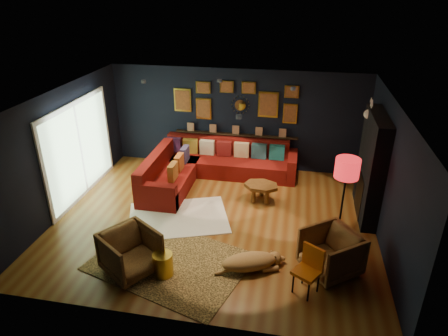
% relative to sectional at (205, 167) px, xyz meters
% --- Properties ---
extents(floor, '(6.50, 6.50, 0.00)m').
position_rel_sectional_xyz_m(floor, '(0.61, -1.81, -0.32)').
color(floor, brown).
rests_on(floor, ground).
extents(room_walls, '(6.50, 6.50, 6.50)m').
position_rel_sectional_xyz_m(room_walls, '(0.61, -1.81, 1.27)').
color(room_walls, black).
rests_on(room_walls, ground).
extents(sectional, '(3.41, 2.69, 0.86)m').
position_rel_sectional_xyz_m(sectional, '(0.00, 0.00, 0.00)').
color(sectional, maroon).
rests_on(sectional, ground).
extents(ledge, '(3.20, 0.12, 0.04)m').
position_rel_sectional_xyz_m(ledge, '(0.61, 0.87, 0.60)').
color(ledge, black).
rests_on(ledge, room_walls).
extents(gallery_wall, '(3.15, 0.04, 1.02)m').
position_rel_sectional_xyz_m(gallery_wall, '(0.60, 0.91, 1.48)').
color(gallery_wall, gold).
rests_on(gallery_wall, room_walls).
extents(sunburst_mirror, '(0.47, 0.16, 0.47)m').
position_rel_sectional_xyz_m(sunburst_mirror, '(0.71, 0.91, 1.38)').
color(sunburst_mirror, silver).
rests_on(sunburst_mirror, room_walls).
extents(fireplace, '(0.31, 1.60, 2.20)m').
position_rel_sectional_xyz_m(fireplace, '(3.71, -0.91, 0.70)').
color(fireplace, black).
rests_on(fireplace, ground).
extents(deer_head, '(0.50, 0.28, 0.45)m').
position_rel_sectional_xyz_m(deer_head, '(3.75, -0.41, 1.73)').
color(deer_head, white).
rests_on(deer_head, fireplace).
extents(sliding_door, '(0.06, 2.80, 2.20)m').
position_rel_sectional_xyz_m(sliding_door, '(-2.60, -1.21, 0.78)').
color(sliding_door, white).
rests_on(sliding_door, ground).
extents(ceiling_spots, '(3.30, 2.50, 0.06)m').
position_rel_sectional_xyz_m(ceiling_spots, '(0.61, -1.01, 2.24)').
color(ceiling_spots, black).
rests_on(ceiling_spots, room_walls).
extents(shag_rug, '(2.41, 2.08, 0.03)m').
position_rel_sectional_xyz_m(shag_rug, '(-0.15, -1.88, -0.31)').
color(shag_rug, white).
rests_on(shag_rug, ground).
extents(leopard_rug, '(3.07, 2.58, 0.01)m').
position_rel_sectional_xyz_m(leopard_rug, '(0.12, -3.29, -0.32)').
color(leopard_rug, tan).
rests_on(leopard_rug, ground).
extents(coffee_table, '(0.86, 0.69, 0.39)m').
position_rel_sectional_xyz_m(coffee_table, '(1.47, -0.82, 0.02)').
color(coffee_table, brown).
rests_on(coffee_table, shag_rug).
extents(pouf, '(0.56, 0.56, 0.37)m').
position_rel_sectional_xyz_m(pouf, '(-0.67, -1.38, -0.11)').
color(pouf, maroon).
rests_on(pouf, shag_rug).
extents(armchair_left, '(1.11, 1.13, 0.86)m').
position_rel_sectional_xyz_m(armchair_left, '(-0.44, -3.64, 0.11)').
color(armchair_left, '#BF7D3B').
rests_on(armchair_left, ground).
extents(armchair_right, '(1.13, 1.14, 0.86)m').
position_rel_sectional_xyz_m(armchair_right, '(2.88, -3.01, 0.11)').
color(armchair_right, '#BF7D3B').
rests_on(armchair_right, ground).
extents(gold_stool, '(0.34, 0.34, 0.42)m').
position_rel_sectional_xyz_m(gold_stool, '(0.11, -3.63, -0.11)').
color(gold_stool, gold).
rests_on(gold_stool, ground).
extents(orange_chair, '(0.52, 0.52, 0.81)m').
position_rel_sectional_xyz_m(orange_chair, '(2.52, -3.55, 0.15)').
color(orange_chair, black).
rests_on(orange_chair, ground).
extents(floor_lamp, '(0.45, 0.45, 1.64)m').
position_rel_sectional_xyz_m(floor_lamp, '(3.11, -1.86, 1.06)').
color(floor_lamp, black).
rests_on(floor_lamp, ground).
extents(dog, '(1.45, 1.10, 0.41)m').
position_rel_sectional_xyz_m(dog, '(1.53, -3.22, -0.10)').
color(dog, '#B18247').
rests_on(dog, leopard_rug).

